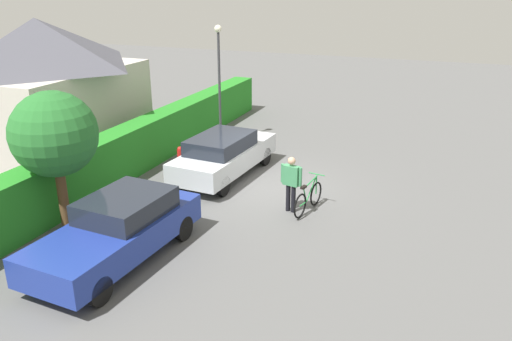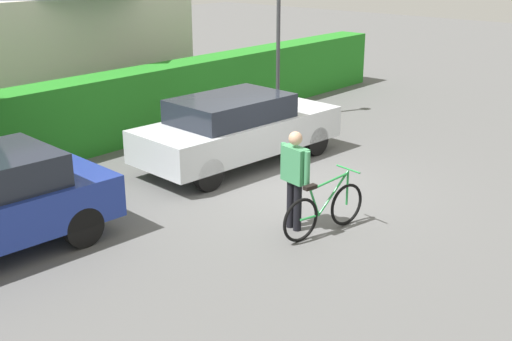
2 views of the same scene
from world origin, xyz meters
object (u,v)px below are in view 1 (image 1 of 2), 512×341
object	(u,v)px
parked_car_near	(118,229)
street_lamp	(219,69)
fire_hydrant	(180,158)
person_rider	(291,180)
tree_kerbside	(54,135)
bicycle	(308,198)
parked_car_far	(224,154)

from	to	relation	value
parked_car_near	street_lamp	distance (m)	9.67
street_lamp	fire_hydrant	xyz separation A→B (m)	(-3.37, -0.05, -2.52)
person_rider	tree_kerbside	distance (m)	6.29
parked_car_near	fire_hydrant	world-z (taller)	parked_car_near
parked_car_near	street_lamp	xyz separation A→B (m)	(9.26, 1.75, 2.16)
person_rider	street_lamp	bearing A→B (deg)	41.41
street_lamp	tree_kerbside	distance (m)	8.46
bicycle	tree_kerbside	world-z (taller)	tree_kerbside
person_rider	fire_hydrant	distance (m)	5.02
tree_kerbside	bicycle	bearing A→B (deg)	-59.50
parked_car_near	bicycle	bearing A→B (deg)	-39.04
bicycle	fire_hydrant	world-z (taller)	bicycle
parked_car_near	person_rider	size ratio (longest dim) A/B	2.86
parked_car_far	fire_hydrant	size ratio (longest dim) A/B	5.73
person_rider	bicycle	bearing A→B (deg)	-68.07
bicycle	fire_hydrant	size ratio (longest dim) A/B	2.09
person_rider	tree_kerbside	xyz separation A→B (m)	(-3.15, 5.20, 1.62)
bicycle	tree_kerbside	distance (m)	6.92
street_lamp	tree_kerbside	bearing A→B (deg)	176.36
parked_car_near	tree_kerbside	bearing A→B (deg)	70.21
person_rider	fire_hydrant	size ratio (longest dim) A/B	2.00
parked_car_far	tree_kerbside	xyz separation A→B (m)	(-5.00, 2.28, 1.79)
person_rider	tree_kerbside	bearing A→B (deg)	121.20
street_lamp	tree_kerbside	size ratio (longest dim) A/B	1.25
bicycle	fire_hydrant	bearing A→B (deg)	71.17
person_rider	parked_car_near	bearing A→B (deg)	143.75
parked_car_near	parked_car_far	xyz separation A→B (m)	(5.83, 0.01, 0.00)
parked_car_near	fire_hydrant	distance (m)	6.14
bicycle	person_rider	bearing A→B (deg)	111.93
tree_kerbside	parked_car_near	bearing A→B (deg)	-109.79
person_rider	street_lamp	size ratio (longest dim) A/B	0.35
parked_car_near	fire_hydrant	size ratio (longest dim) A/B	5.72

